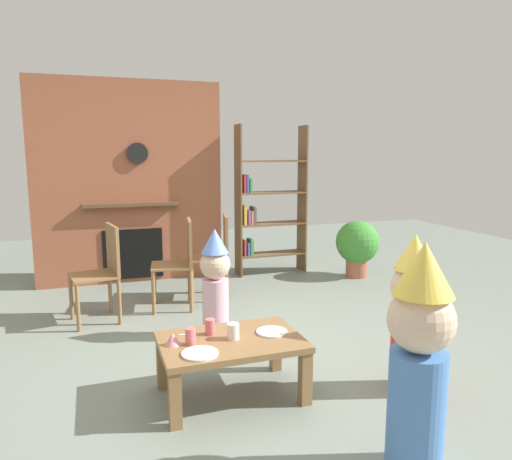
% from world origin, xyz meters
% --- Properties ---
extents(ground_plane, '(12.00, 12.00, 0.00)m').
position_xyz_m(ground_plane, '(0.00, 0.00, 0.00)').
color(ground_plane, gray).
extents(brick_fireplace_feature, '(2.20, 0.28, 2.40)m').
position_xyz_m(brick_fireplace_feature, '(-0.69, 2.60, 1.19)').
color(brick_fireplace_feature, '#935138').
rests_on(brick_fireplace_feature, ground_plane).
extents(bookshelf, '(0.90, 0.28, 1.90)m').
position_xyz_m(bookshelf, '(0.97, 2.40, 0.87)').
color(bookshelf, brown).
rests_on(bookshelf, ground_plane).
extents(coffee_table, '(0.90, 0.60, 0.38)m').
position_xyz_m(coffee_table, '(-0.34, -0.52, 0.32)').
color(coffee_table, olive).
rests_on(coffee_table, ground_plane).
extents(paper_cup_near_left, '(0.06, 0.06, 0.10)m').
position_xyz_m(paper_cup_near_left, '(-0.44, -0.40, 0.44)').
color(paper_cup_near_left, '#E5666B').
rests_on(paper_cup_near_left, coffee_table).
extents(paper_cup_near_right, '(0.06, 0.06, 0.11)m').
position_xyz_m(paper_cup_near_right, '(-0.60, -0.52, 0.44)').
color(paper_cup_near_right, '#E5666B').
rests_on(paper_cup_near_right, coffee_table).
extents(paper_cup_center, '(0.08, 0.08, 0.10)m').
position_xyz_m(paper_cup_center, '(-0.33, -0.52, 0.43)').
color(paper_cup_center, silver).
rests_on(paper_cup_center, coffee_table).
extents(paper_plate_front, '(0.22, 0.22, 0.01)m').
position_xyz_m(paper_plate_front, '(-0.58, -0.69, 0.39)').
color(paper_plate_front, white).
rests_on(paper_plate_front, coffee_table).
extents(paper_plate_rear, '(0.21, 0.21, 0.01)m').
position_xyz_m(paper_plate_rear, '(-0.05, -0.51, 0.39)').
color(paper_plate_rear, white).
rests_on(paper_plate_rear, coffee_table).
extents(birthday_cake_slice, '(0.10, 0.10, 0.08)m').
position_xyz_m(birthday_cake_slice, '(-0.70, -0.50, 0.42)').
color(birthday_cake_slice, pink).
rests_on(birthday_cake_slice, coffee_table).
extents(table_fork, '(0.15, 0.02, 0.01)m').
position_xyz_m(table_fork, '(-0.57, -0.36, 0.39)').
color(table_fork, silver).
rests_on(table_fork, coffee_table).
extents(child_with_cone_hat, '(0.32, 0.32, 1.15)m').
position_xyz_m(child_with_cone_hat, '(0.31, -1.52, 0.61)').
color(child_with_cone_hat, '#4C7FC6').
rests_on(child_with_cone_hat, ground_plane).
extents(child_in_pink, '(0.29, 0.29, 1.05)m').
position_xyz_m(child_in_pink, '(0.80, -0.82, 0.55)').
color(child_in_pink, '#D13838').
rests_on(child_in_pink, ground_plane).
extents(child_by_the_chairs, '(0.26, 0.26, 0.93)m').
position_xyz_m(child_by_the_chairs, '(-0.18, 0.50, 0.49)').
color(child_by_the_chairs, '#EAB2C6').
rests_on(child_by_the_chairs, ground_plane).
extents(dining_chair_left, '(0.47, 0.47, 0.90)m').
position_xyz_m(dining_chair_left, '(-1.06, 1.22, 0.51)').
color(dining_chair_left, olive).
rests_on(dining_chair_left, ground_plane).
extents(dining_chair_middle, '(0.46, 0.46, 0.90)m').
position_xyz_m(dining_chair_middle, '(-0.32, 1.36, 0.51)').
color(dining_chair_middle, olive).
rests_on(dining_chair_middle, ground_plane).
extents(dining_chair_right, '(0.48, 0.48, 0.90)m').
position_xyz_m(dining_chair_right, '(0.12, 1.57, 0.51)').
color(dining_chair_right, olive).
rests_on(dining_chair_right, ground_plane).
extents(potted_plant_tall, '(0.54, 0.54, 0.72)m').
position_xyz_m(potted_plant_tall, '(2.01, 1.85, 0.41)').
color(potted_plant_tall, '#9E5B42').
rests_on(potted_plant_tall, ground_plane).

